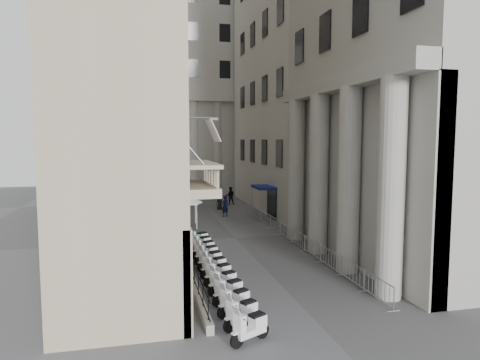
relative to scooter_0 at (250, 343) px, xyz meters
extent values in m
cube|color=#C3B096|center=(-4.50, 18.84, 17.00)|extent=(5.00, 36.00, 34.00)
cube|color=#AEACA5|center=(3.00, 44.84, 15.00)|extent=(22.00, 10.00, 30.00)
cylinder|color=white|center=(-1.86, 19.89, 0.99)|extent=(0.06, 0.06, 1.98)
cylinder|color=white|center=(0.66, 19.89, 0.99)|extent=(0.06, 0.06, 1.98)
cylinder|color=white|center=(-1.86, 22.41, 0.99)|extent=(0.06, 0.06, 1.98)
cylinder|color=white|center=(0.66, 22.41, 0.99)|extent=(0.06, 0.06, 1.98)
cube|color=white|center=(-0.60, 21.15, 2.02)|extent=(2.70, 2.70, 0.11)
cone|color=white|center=(-0.60, 21.15, 2.47)|extent=(3.60, 3.60, 0.90)
cylinder|color=gray|center=(-1.20, 13.98, 4.32)|extent=(0.16, 0.16, 8.64)
cylinder|color=gray|center=(0.05, 14.30, 8.64)|extent=(2.54, 0.76, 0.12)
cube|color=gray|center=(1.20, 14.60, 8.59)|extent=(0.58, 0.37, 0.16)
cube|color=black|center=(-1.20, 14.50, 0.84)|extent=(0.40, 0.82, 1.67)
cube|color=#19E54C|center=(-1.08, 14.53, 1.02)|extent=(0.16, 0.60, 0.93)
imported|color=black|center=(3.95, 24.73, 0.98)|extent=(0.83, 0.67, 1.96)
imported|color=black|center=(6.00, 31.99, 0.98)|extent=(1.06, 0.88, 1.96)
imported|color=black|center=(4.19, 28.85, 0.80)|extent=(0.93, 0.90, 1.61)
camera|label=1|loc=(-3.69, -14.12, 7.22)|focal=32.00mm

